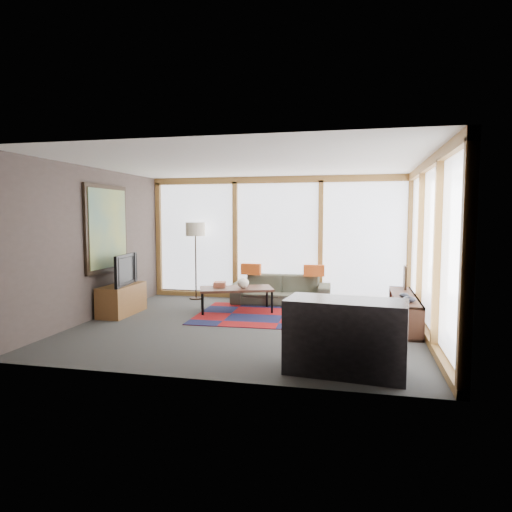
% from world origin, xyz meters
% --- Properties ---
extents(ground, '(5.50, 5.50, 0.00)m').
position_xyz_m(ground, '(0.00, 0.00, 0.00)').
color(ground, '#30302E').
rests_on(ground, ground).
extents(room_envelope, '(5.52, 5.02, 2.62)m').
position_xyz_m(room_envelope, '(0.49, 0.56, 1.54)').
color(room_envelope, '#433833').
rests_on(room_envelope, ground).
extents(rug, '(3.12, 2.07, 0.01)m').
position_xyz_m(rug, '(0.40, 0.82, 0.01)').
color(rug, maroon).
rests_on(rug, ground).
extents(sofa, '(1.99, 0.84, 0.57)m').
position_xyz_m(sofa, '(0.17, 1.95, 0.29)').
color(sofa, '#363629').
rests_on(sofa, ground).
extents(pillow_left, '(0.42, 0.15, 0.22)m').
position_xyz_m(pillow_left, '(-0.46, 1.98, 0.69)').
color(pillow_left, '#C6501A').
rests_on(pillow_left, sofa).
extents(pillow_right, '(0.42, 0.15, 0.23)m').
position_xyz_m(pillow_right, '(0.83, 2.00, 0.69)').
color(pillow_right, '#C6501A').
rests_on(pillow_right, sofa).
extents(floor_lamp, '(0.41, 0.41, 1.64)m').
position_xyz_m(floor_lamp, '(-1.70, 2.08, 0.82)').
color(floor_lamp, black).
rests_on(floor_lamp, ground).
extents(coffee_table, '(1.48, 1.09, 0.44)m').
position_xyz_m(coffee_table, '(-0.52, 1.03, 0.22)').
color(coffee_table, '#311C14').
rests_on(coffee_table, ground).
extents(book_stack, '(0.27, 0.31, 0.09)m').
position_xyz_m(book_stack, '(-0.85, 1.07, 0.49)').
color(book_stack, '#9C4E34').
rests_on(book_stack, coffee_table).
extents(vase, '(0.22, 0.22, 0.19)m').
position_xyz_m(vase, '(-0.38, 1.02, 0.54)').
color(vase, white).
rests_on(vase, coffee_table).
extents(bookshelf, '(0.36, 1.98, 0.49)m').
position_xyz_m(bookshelf, '(2.43, 0.53, 0.25)').
color(bookshelf, '#311C14').
rests_on(bookshelf, ground).
extents(bowl_a, '(0.20, 0.20, 0.09)m').
position_xyz_m(bowl_a, '(2.44, -0.05, 0.54)').
color(bowl_a, black).
rests_on(bowl_a, bookshelf).
extents(bowl_b, '(0.18, 0.18, 0.08)m').
position_xyz_m(bowl_b, '(2.40, 0.33, 0.53)').
color(bowl_b, black).
rests_on(bowl_b, bookshelf).
extents(shelf_picture, '(0.04, 0.31, 0.40)m').
position_xyz_m(shelf_picture, '(2.49, 1.25, 0.69)').
color(shelf_picture, black).
rests_on(shelf_picture, bookshelf).
extents(tv_console, '(0.45, 1.07, 0.54)m').
position_xyz_m(tv_console, '(-2.47, 0.33, 0.27)').
color(tv_console, brown).
rests_on(tv_console, ground).
extents(television, '(0.25, 0.98, 0.56)m').
position_xyz_m(television, '(-2.45, 0.29, 0.82)').
color(television, black).
rests_on(television, tv_console).
extents(bar_counter, '(1.39, 0.77, 0.84)m').
position_xyz_m(bar_counter, '(1.56, -1.94, 0.42)').
color(bar_counter, black).
rests_on(bar_counter, ground).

